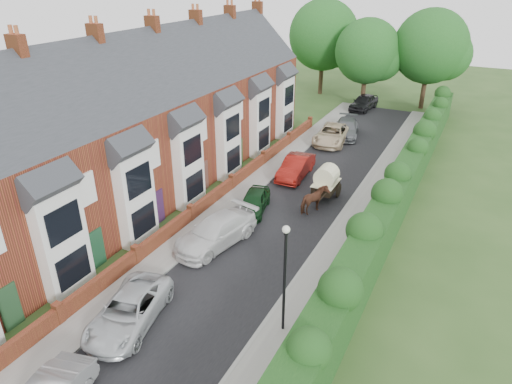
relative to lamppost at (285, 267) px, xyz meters
The scene contains 22 objects.
ground 6.20m from the lamppost, 130.36° to the right, with size 140.00×140.00×0.00m, color #2D4C1E.
road 8.66m from the lamppost, 119.12° to the left, with size 6.00×58.00×0.02m, color black.
pavement_hedge_side 7.71m from the lamppost, 88.36° to the left, with size 2.20×58.00×0.12m, color gray.
pavement_house_side 10.93m from the lamppost, 137.91° to the left, with size 1.70×58.00×0.12m, color gray.
kerb_hedge_side 7.76m from the lamppost, 96.92° to the left, with size 0.18×58.00×0.13m, color gray.
kerb_house_side 10.38m from the lamppost, 134.79° to the left, with size 0.18×58.00×0.13m, color gray.
hedge 7.47m from the lamppost, 74.05° to the left, with size 2.10×58.00×2.85m.
terrace_row 15.52m from the lamppost, 157.25° to the left, with size 9.05×40.50×11.50m.
garden_wall_row 10.98m from the lamppost, 145.56° to the left, with size 0.35×40.35×1.10m.
lamppost is the anchor object (origin of this frame).
tree_far_left 36.66m from the lamppost, 99.53° to the left, with size 7.14×6.80×9.29m.
tree_far_right 38.20m from the lamppost, 90.02° to the left, with size 7.98×7.60×10.31m.
tree_far_back 41.01m from the lamppost, 107.06° to the left, with size 8.40×8.00×10.82m.
car_silver_b 7.10m from the lamppost, 156.83° to the right, with size 2.28×4.95×1.38m, color silver.
car_white 7.96m from the lamppost, 143.46° to the left, with size 2.20×5.41×1.57m, color silver.
car_green 10.98m from the lamppost, 123.87° to the left, with size 1.56×3.87×1.32m, color black.
car_red 16.16m from the lamppost, 110.65° to the left, with size 1.61×4.63×1.53m, color maroon.
car_beige 23.92m from the lamppost, 103.54° to the left, with size 2.54×5.50×1.53m, color beige.
car_grey 26.01m from the lamppost, 101.14° to the left, with size 2.05×5.05×1.46m, color #56595D.
car_black 35.18m from the lamppost, 99.63° to the left, with size 1.90×4.72×1.61m, color black.
horse 10.96m from the lamppost, 103.53° to the left, with size 0.91×2.01×1.69m, color #573020.
horse_cart 12.95m from the lamppost, 101.26° to the left, with size 1.48×3.28×2.37m.
Camera 1 is at (9.10, -9.69, 13.91)m, focal length 32.00 mm.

